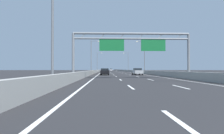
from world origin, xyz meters
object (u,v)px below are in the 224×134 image
(streetlamp_left_far, at_px, (98,61))
(streetlamp_left_near, at_px, (56,16))
(streetlamp_right_far, at_px, (128,61))
(silver_car, at_px, (137,71))
(blue_car, at_px, (105,70))
(green_car, at_px, (106,70))
(black_car, at_px, (105,72))
(yellow_car, at_px, (105,71))
(streetlamp_left_mid, at_px, (92,55))
(streetlamp_right_mid, at_px, (144,55))
(sign_gantry, at_px, (132,44))
(white_car, at_px, (111,70))

(streetlamp_left_far, bearing_deg, streetlamp_left_near, -90.00)
(streetlamp_right_far, bearing_deg, silver_car, -94.44)
(blue_car, bearing_deg, silver_car, -84.08)
(streetlamp_left_far, height_order, blue_car, streetlamp_left_far)
(silver_car, height_order, green_car, silver_car)
(black_car, relative_size, yellow_car, 0.96)
(streetlamp_left_mid, xyz_separation_m, streetlamp_right_mid, (14.93, 0.00, 0.00))
(streetlamp_right_far, relative_size, green_car, 2.26)
(sign_gantry, distance_m, streetlamp_left_near, 13.35)
(blue_car, bearing_deg, streetlamp_left_mid, -93.94)
(streetlamp_left_far, xyz_separation_m, blue_car, (3.87, 17.30, -4.66))
(streetlamp_left_near, bearing_deg, streetlamp_right_far, 79.11)
(streetlamp_left_near, xyz_separation_m, streetlamp_left_far, (0.00, 77.60, 0.00))
(streetlamp_right_mid, bearing_deg, white_car, 96.00)
(streetlamp_right_mid, bearing_deg, green_car, 104.63)
(streetlamp_right_mid, distance_m, green_car, 43.43)
(streetlamp_right_mid, xyz_separation_m, white_car, (-7.28, 69.24, -4.62))
(streetlamp_left_far, relative_size, blue_car, 2.11)
(sign_gantry, xyz_separation_m, streetlamp_right_far, (7.43, 66.57, 0.58))
(sign_gantry, relative_size, streetlamp_left_mid, 1.72)
(sign_gantry, relative_size, white_car, 3.65)
(streetlamp_left_mid, bearing_deg, blue_car, 86.06)
(streetlamp_left_near, bearing_deg, streetlamp_left_mid, 90.00)
(sign_gantry, relative_size, yellow_car, 3.66)
(streetlamp_right_far, bearing_deg, streetlamp_left_far, 180.00)
(blue_car, xyz_separation_m, green_car, (0.16, -14.32, 0.03))
(streetlamp_left_far, bearing_deg, sign_gantry, -83.57)
(white_car, bearing_deg, streetlamp_right_far, -76.55)
(sign_gantry, height_order, white_car, sign_gantry)
(streetlamp_left_far, bearing_deg, yellow_car, -85.21)
(streetlamp_left_far, relative_size, black_car, 2.21)
(streetlamp_left_near, bearing_deg, streetlamp_right_mid, 68.95)
(sign_gantry, xyz_separation_m, streetlamp_left_mid, (-7.50, 27.77, 0.58))
(streetlamp_left_mid, xyz_separation_m, green_car, (4.03, 41.78, -4.64))
(streetlamp_left_mid, bearing_deg, yellow_car, -56.13)
(streetlamp_left_mid, relative_size, white_car, 2.12)
(green_car, bearing_deg, yellow_car, -90.38)
(streetlamp_right_mid, bearing_deg, black_car, -130.06)
(streetlamp_left_far, xyz_separation_m, yellow_car, (3.71, -44.33, -4.68))
(green_car, bearing_deg, silver_car, -82.69)
(streetlamp_left_far, bearing_deg, streetlamp_left_mid, -90.00)
(streetlamp_left_far, distance_m, streetlamp_right_far, 14.93)
(streetlamp_right_mid, relative_size, silver_car, 2.09)
(streetlamp_left_near, xyz_separation_m, blue_car, (3.87, 94.91, -4.66))
(silver_car, bearing_deg, sign_gantry, -102.60)
(streetlamp_left_mid, xyz_separation_m, yellow_car, (3.71, -5.53, -4.68))
(streetlamp_right_mid, xyz_separation_m, green_car, (-10.90, 41.78, -4.64))
(streetlamp_left_far, xyz_separation_m, silver_car, (10.96, -51.09, -4.63))
(streetlamp_left_mid, relative_size, streetlamp_right_far, 1.00)
(sign_gantry, xyz_separation_m, streetlamp_left_far, (-7.50, 66.57, 0.58))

